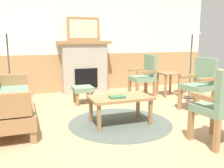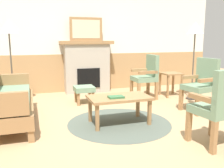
{
  "view_description": "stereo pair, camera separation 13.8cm",
  "coord_description": "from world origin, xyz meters",
  "px_view_note": "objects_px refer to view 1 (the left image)",
  "views": [
    {
      "loc": [
        -1.46,
        -3.61,
        1.33
      ],
      "look_at": [
        0.0,
        0.35,
        0.55
      ],
      "focal_mm": 39.42,
      "sensor_mm": 36.0,
      "label": 1
    },
    {
      "loc": [
        -1.33,
        -3.65,
        1.33
      ],
      "look_at": [
        0.0,
        0.35,
        0.55
      ],
      "focal_mm": 39.42,
      "sensor_mm": 36.0,
      "label": 2
    }
  ],
  "objects_px": {
    "footstool": "(83,90)",
    "armchair_front_left": "(222,104)",
    "armchair_by_window_left": "(145,74)",
    "floor_lamp_by_chairs": "(192,33)",
    "book_on_table": "(117,97)",
    "armchair_near_fireplace": "(200,82)",
    "coffee_table": "(120,100)",
    "framed_picture": "(83,29)",
    "side_table": "(168,77)",
    "couch": "(6,100)",
    "floor_lamp_by_couch": "(6,32)",
    "fireplace": "(84,66)"
  },
  "relations": [
    {
      "from": "footstool",
      "to": "armchair_front_left",
      "type": "xyz_separation_m",
      "value": [
        1.14,
        -2.57,
        0.25
      ]
    },
    {
      "from": "armchair_by_window_left",
      "to": "floor_lamp_by_chairs",
      "type": "distance_m",
      "value": 1.35
    },
    {
      "from": "footstool",
      "to": "floor_lamp_by_chairs",
      "type": "height_order",
      "value": "floor_lamp_by_chairs"
    },
    {
      "from": "book_on_table",
      "to": "armchair_near_fireplace",
      "type": "distance_m",
      "value": 1.77
    },
    {
      "from": "armchair_front_left",
      "to": "coffee_table",
      "type": "bearing_deg",
      "value": 126.26
    },
    {
      "from": "coffee_table",
      "to": "armchair_by_window_left",
      "type": "distance_m",
      "value": 1.83
    },
    {
      "from": "coffee_table",
      "to": "armchair_front_left",
      "type": "distance_m",
      "value": 1.48
    },
    {
      "from": "coffee_table",
      "to": "armchair_by_window_left",
      "type": "relative_size",
      "value": 0.98
    },
    {
      "from": "armchair_by_window_left",
      "to": "framed_picture",
      "type": "bearing_deg",
      "value": 136.14
    },
    {
      "from": "book_on_table",
      "to": "armchair_front_left",
      "type": "bearing_deg",
      "value": -49.25
    },
    {
      "from": "armchair_by_window_left",
      "to": "side_table",
      "type": "bearing_deg",
      "value": 2.39
    },
    {
      "from": "couch",
      "to": "armchair_by_window_left",
      "type": "relative_size",
      "value": 1.84
    },
    {
      "from": "armchair_by_window_left",
      "to": "book_on_table",
      "type": "bearing_deg",
      "value": -130.24
    },
    {
      "from": "footstool",
      "to": "armchair_front_left",
      "type": "height_order",
      "value": "armchair_front_left"
    },
    {
      "from": "coffee_table",
      "to": "side_table",
      "type": "xyz_separation_m",
      "value": [
        1.8,
        1.42,
        0.05
      ]
    },
    {
      "from": "armchair_near_fireplace",
      "to": "side_table",
      "type": "distance_m",
      "value": 1.27
    },
    {
      "from": "book_on_table",
      "to": "armchair_front_left",
      "type": "xyz_separation_m",
      "value": [
        0.95,
        -1.11,
        0.08
      ]
    },
    {
      "from": "couch",
      "to": "armchair_near_fireplace",
      "type": "bearing_deg",
      "value": -6.02
    },
    {
      "from": "armchair_front_left",
      "to": "side_table",
      "type": "height_order",
      "value": "armchair_front_left"
    },
    {
      "from": "coffee_table",
      "to": "footstool",
      "type": "bearing_deg",
      "value": 100.96
    },
    {
      "from": "coffee_table",
      "to": "footstool",
      "type": "xyz_separation_m",
      "value": [
        -0.27,
        1.39,
        -0.1
      ]
    },
    {
      "from": "couch",
      "to": "armchair_near_fireplace",
      "type": "xyz_separation_m",
      "value": [
        3.36,
        -0.35,
        0.14
      ]
    },
    {
      "from": "couch",
      "to": "armchair_front_left",
      "type": "height_order",
      "value": "same"
    },
    {
      "from": "floor_lamp_by_couch",
      "to": "armchair_near_fireplace",
      "type": "bearing_deg",
      "value": -26.35
    },
    {
      "from": "coffee_table",
      "to": "armchair_by_window_left",
      "type": "bearing_deg",
      "value": 50.13
    },
    {
      "from": "armchair_near_fireplace",
      "to": "floor_lamp_by_chairs",
      "type": "height_order",
      "value": "floor_lamp_by_chairs"
    },
    {
      "from": "fireplace",
      "to": "couch",
      "type": "distance_m",
      "value": 2.62
    },
    {
      "from": "couch",
      "to": "armchair_near_fireplace",
      "type": "height_order",
      "value": "same"
    },
    {
      "from": "floor_lamp_by_chairs",
      "to": "coffee_table",
      "type": "bearing_deg",
      "value": -154.24
    },
    {
      "from": "coffee_table",
      "to": "side_table",
      "type": "height_order",
      "value": "side_table"
    },
    {
      "from": "armchair_by_window_left",
      "to": "coffee_table",
      "type": "bearing_deg",
      "value": -129.87
    },
    {
      "from": "footstool",
      "to": "armchair_near_fireplace",
      "type": "xyz_separation_m",
      "value": [
        1.94,
        -1.22,
        0.25
      ]
    },
    {
      "from": "couch",
      "to": "armchair_front_left",
      "type": "relative_size",
      "value": 1.84
    },
    {
      "from": "fireplace",
      "to": "side_table",
      "type": "bearing_deg",
      "value": -30.94
    },
    {
      "from": "coffee_table",
      "to": "side_table",
      "type": "relative_size",
      "value": 1.75
    },
    {
      "from": "framed_picture",
      "to": "book_on_table",
      "type": "relative_size",
      "value": 3.39
    },
    {
      "from": "book_on_table",
      "to": "floor_lamp_by_chairs",
      "type": "distance_m",
      "value": 2.63
    },
    {
      "from": "side_table",
      "to": "fireplace",
      "type": "bearing_deg",
      "value": 149.06
    },
    {
      "from": "framed_picture",
      "to": "armchair_front_left",
      "type": "xyz_separation_m",
      "value": [
        0.83,
        -3.67,
        -1.02
      ]
    },
    {
      "from": "coffee_table",
      "to": "armchair_near_fireplace",
      "type": "distance_m",
      "value": 1.69
    },
    {
      "from": "book_on_table",
      "to": "fireplace",
      "type": "bearing_deg",
      "value": 87.26
    },
    {
      "from": "fireplace",
      "to": "floor_lamp_by_couch",
      "type": "xyz_separation_m",
      "value": [
        -1.7,
        -0.66,
        0.8
      ]
    },
    {
      "from": "framed_picture",
      "to": "floor_lamp_by_chairs",
      "type": "relative_size",
      "value": 0.48
    },
    {
      "from": "fireplace",
      "to": "coffee_table",
      "type": "bearing_deg",
      "value": -90.91
    },
    {
      "from": "armchair_by_window_left",
      "to": "armchair_front_left",
      "type": "height_order",
      "value": "same"
    },
    {
      "from": "armchair_near_fireplace",
      "to": "side_table",
      "type": "xyz_separation_m",
      "value": [
        0.13,
        1.26,
        -0.1
      ]
    },
    {
      "from": "armchair_near_fireplace",
      "to": "floor_lamp_by_couch",
      "type": "bearing_deg",
      "value": 153.65
    },
    {
      "from": "fireplace",
      "to": "footstool",
      "type": "distance_m",
      "value": 1.19
    },
    {
      "from": "book_on_table",
      "to": "side_table",
      "type": "height_order",
      "value": "side_table"
    },
    {
      "from": "coffee_table",
      "to": "footstool",
      "type": "distance_m",
      "value": 1.42
    }
  ]
}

